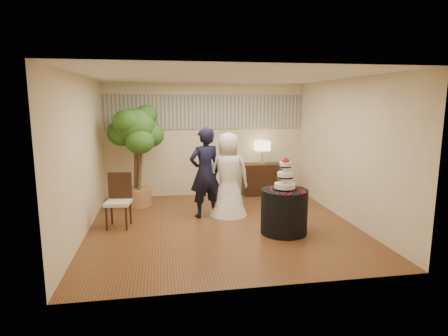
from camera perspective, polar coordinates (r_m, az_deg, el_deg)
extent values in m
cube|color=brown|center=(7.31, -0.25, -8.70)|extent=(5.00, 5.00, 0.00)
cube|color=white|center=(6.94, -0.27, 13.77)|extent=(5.00, 5.00, 0.00)
cube|color=beige|center=(9.45, -2.73, 4.27)|extent=(5.00, 0.06, 2.80)
cube|color=beige|center=(4.57, 4.84, -1.99)|extent=(5.00, 0.06, 2.80)
cube|color=beige|center=(7.03, -20.81, 1.63)|extent=(0.06, 5.00, 2.80)
cube|color=beige|center=(7.79, 18.22, 2.54)|extent=(0.06, 5.00, 2.80)
cube|color=#A5A296|center=(9.38, -2.75, 8.52)|extent=(4.90, 0.02, 0.85)
imported|color=black|center=(7.63, -2.91, -0.73)|extent=(0.78, 0.63, 1.85)
imported|color=white|center=(7.76, 0.66, -0.94)|extent=(0.88, 0.83, 1.74)
cylinder|color=black|center=(6.87, 9.14, -6.54)|extent=(0.93, 0.93, 0.81)
cube|color=black|center=(9.60, 5.77, -1.70)|extent=(0.97, 0.45, 0.80)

